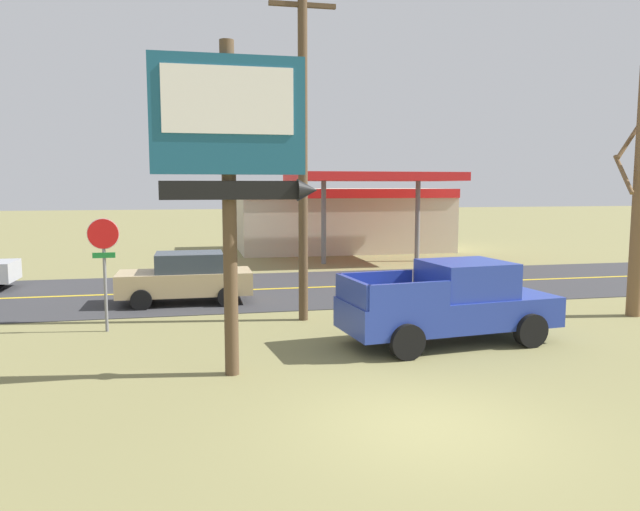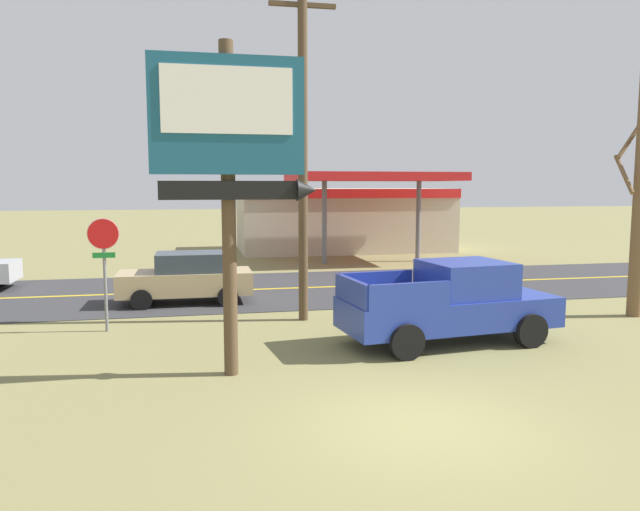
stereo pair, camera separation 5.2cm
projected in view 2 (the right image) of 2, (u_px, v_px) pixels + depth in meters
ground_plane at (423, 425)px, 9.56m from camera, size 180.00×180.00×0.00m
road_asphalt at (292, 288)px, 22.20m from camera, size 140.00×8.00×0.02m
road_centre_line at (292, 288)px, 22.20m from camera, size 126.00×0.20×0.01m
motel_sign at (231, 150)px, 11.52m from camera, size 3.18×0.54×6.51m
stop_sign at (104, 254)px, 15.48m from camera, size 0.80×0.08×2.95m
utility_pole at (303, 131)px, 16.46m from camera, size 2.02×0.26×9.87m
gas_station at (344, 217)px, 35.10m from camera, size 12.00×11.50×4.40m
pickup_blue_parked_on_lawn at (451, 303)px, 14.50m from camera, size 5.39×2.69×1.96m
car_tan_near_lane at (187, 278)px, 19.40m from camera, size 4.20×2.00×1.64m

